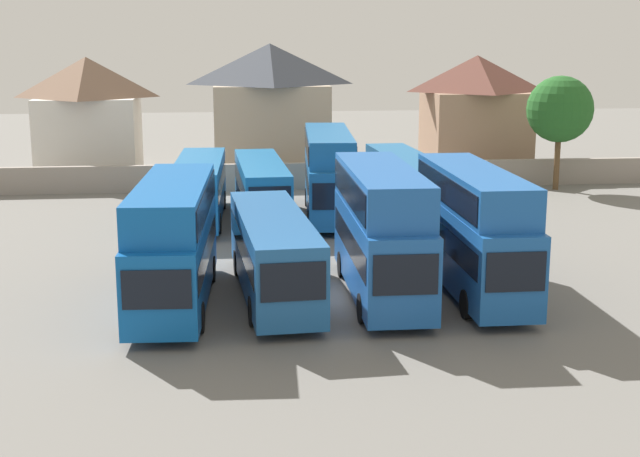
{
  "coord_description": "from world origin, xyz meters",
  "views": [
    {
      "loc": [
        -4.02,
        -33.6,
        10.25
      ],
      "look_at": [
        0.0,
        3.0,
        2.16
      ],
      "focal_mm": 49.48,
      "sensor_mm": 36.0,
      "label": 1
    }
  ],
  "objects_px": {
    "tree_left_of_lot": "(560,109)",
    "bus_4": "(473,224)",
    "bus_1": "(174,237)",
    "house_terrace_centre": "(270,108)",
    "bus_6": "(261,186)",
    "bus_7": "(329,170)",
    "house_terrace_left": "(89,116)",
    "bus_8": "(407,182)",
    "bus_5": "(200,186)",
    "bus_2": "(273,251)",
    "bus_3": "(381,225)",
    "house_terrace_right": "(476,112)"
  },
  "relations": [
    {
      "from": "tree_left_of_lot",
      "to": "bus_4",
      "type": "bearing_deg",
      "value": -118.19
    },
    {
      "from": "bus_1",
      "to": "house_terrace_centre",
      "type": "xyz_separation_m",
      "value": [
        5.56,
        33.32,
        2.24
      ]
    },
    {
      "from": "bus_6",
      "to": "bus_7",
      "type": "relative_size",
      "value": 1.0
    },
    {
      "from": "house_terrace_left",
      "to": "bus_8",
      "type": "bearing_deg",
      "value": -40.68
    },
    {
      "from": "bus_4",
      "to": "house_terrace_left",
      "type": "height_order",
      "value": "house_terrace_left"
    },
    {
      "from": "house_terrace_left",
      "to": "house_terrace_centre",
      "type": "relative_size",
      "value": 0.9
    },
    {
      "from": "bus_5",
      "to": "house_terrace_centre",
      "type": "xyz_separation_m",
      "value": [
        4.97,
        17.46,
        2.96
      ]
    },
    {
      "from": "bus_2",
      "to": "bus_3",
      "type": "bearing_deg",
      "value": 80.95
    },
    {
      "from": "bus_5",
      "to": "house_terrace_left",
      "type": "height_order",
      "value": "house_terrace_left"
    },
    {
      "from": "bus_4",
      "to": "bus_6",
      "type": "relative_size",
      "value": 0.93
    },
    {
      "from": "bus_1",
      "to": "house_terrace_right",
      "type": "xyz_separation_m",
      "value": [
        21.25,
        32.73,
        1.78
      ]
    },
    {
      "from": "house_terrace_left",
      "to": "bus_5",
      "type": "bearing_deg",
      "value": -64.17
    },
    {
      "from": "bus_2",
      "to": "bus_8",
      "type": "distance_m",
      "value": 17.51
    },
    {
      "from": "bus_5",
      "to": "bus_6",
      "type": "distance_m",
      "value": 3.46
    },
    {
      "from": "bus_4",
      "to": "bus_7",
      "type": "relative_size",
      "value": 0.92
    },
    {
      "from": "bus_8",
      "to": "house_terrace_centre",
      "type": "height_order",
      "value": "house_terrace_centre"
    },
    {
      "from": "bus_1",
      "to": "bus_5",
      "type": "relative_size",
      "value": 0.96
    },
    {
      "from": "bus_2",
      "to": "bus_4",
      "type": "relative_size",
      "value": 1.08
    },
    {
      "from": "bus_5",
      "to": "house_terrace_centre",
      "type": "relative_size",
      "value": 1.16
    },
    {
      "from": "bus_8",
      "to": "tree_left_of_lot",
      "type": "relative_size",
      "value": 1.57
    },
    {
      "from": "bus_5",
      "to": "tree_left_of_lot",
      "type": "height_order",
      "value": "tree_left_of_lot"
    },
    {
      "from": "bus_2",
      "to": "house_terrace_right",
      "type": "distance_m",
      "value": 36.61
    },
    {
      "from": "tree_left_of_lot",
      "to": "bus_6",
      "type": "bearing_deg",
      "value": -158.91
    },
    {
      "from": "bus_5",
      "to": "bus_8",
      "type": "xyz_separation_m",
      "value": [
        11.84,
        0.02,
        0.04
      ]
    },
    {
      "from": "bus_4",
      "to": "bus_6",
      "type": "height_order",
      "value": "bus_4"
    },
    {
      "from": "bus_6",
      "to": "house_terrace_right",
      "type": "distance_m",
      "value": 24.25
    },
    {
      "from": "bus_7",
      "to": "bus_8",
      "type": "relative_size",
      "value": 0.96
    },
    {
      "from": "bus_5",
      "to": "house_terrace_left",
      "type": "relative_size",
      "value": 1.29
    },
    {
      "from": "bus_3",
      "to": "bus_2",
      "type": "bearing_deg",
      "value": -94.68
    },
    {
      "from": "bus_6",
      "to": "house_terrace_left",
      "type": "height_order",
      "value": "house_terrace_left"
    },
    {
      "from": "bus_4",
      "to": "bus_5",
      "type": "height_order",
      "value": "bus_4"
    },
    {
      "from": "bus_4",
      "to": "house_terrace_right",
      "type": "height_order",
      "value": "house_terrace_right"
    },
    {
      "from": "bus_5",
      "to": "bus_7",
      "type": "height_order",
      "value": "bus_7"
    },
    {
      "from": "bus_4",
      "to": "bus_8",
      "type": "xyz_separation_m",
      "value": [
        0.53,
        15.48,
        -0.82
      ]
    },
    {
      "from": "bus_1",
      "to": "tree_left_of_lot",
      "type": "distance_m",
      "value": 34.08
    },
    {
      "from": "bus_6",
      "to": "house_terrace_left",
      "type": "bearing_deg",
      "value": -147.58
    },
    {
      "from": "tree_left_of_lot",
      "to": "bus_3",
      "type": "bearing_deg",
      "value": -124.76
    },
    {
      "from": "bus_1",
      "to": "bus_3",
      "type": "bearing_deg",
      "value": 94.55
    },
    {
      "from": "bus_2",
      "to": "bus_5",
      "type": "relative_size",
      "value": 1.02
    },
    {
      "from": "house_terrace_left",
      "to": "bus_6",
      "type": "bearing_deg",
      "value": -55.75
    },
    {
      "from": "bus_7",
      "to": "bus_8",
      "type": "height_order",
      "value": "bus_7"
    },
    {
      "from": "bus_4",
      "to": "house_terrace_right",
      "type": "relative_size",
      "value": 1.21
    },
    {
      "from": "house_terrace_centre",
      "to": "tree_left_of_lot",
      "type": "distance_m",
      "value": 21.15
    },
    {
      "from": "house_terrace_right",
      "to": "bus_4",
      "type": "bearing_deg",
      "value": -106.12
    },
    {
      "from": "house_terrace_left",
      "to": "house_terrace_right",
      "type": "height_order",
      "value": "house_terrace_right"
    },
    {
      "from": "bus_6",
      "to": "bus_4",
      "type": "bearing_deg",
      "value": 25.13
    },
    {
      "from": "bus_5",
      "to": "bus_2",
      "type": "bearing_deg",
      "value": 14.32
    },
    {
      "from": "bus_3",
      "to": "tree_left_of_lot",
      "type": "bearing_deg",
      "value": 146.09
    },
    {
      "from": "bus_1",
      "to": "bus_8",
      "type": "xyz_separation_m",
      "value": [
        12.44,
        15.89,
        -0.69
      ]
    },
    {
      "from": "bus_8",
      "to": "house_terrace_left",
      "type": "bearing_deg",
      "value": -133.25
    }
  ]
}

